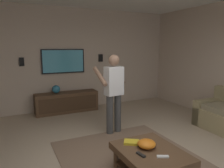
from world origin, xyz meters
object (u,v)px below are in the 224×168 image
object	(u,v)px
person_standing	(113,89)
wall_speaker_right	(22,62)
media_console	(67,102)
bowl	(147,144)
remote_black	(141,155)
remote_white	(163,157)
tv	(63,61)
book	(132,142)
vase_round	(56,89)
coffee_table	(150,157)
wall_speaker_left	(101,58)

from	to	relation	value
person_standing	wall_speaker_right	xyz separation A→B (m)	(2.13, 1.60, 0.48)
media_console	bowl	xyz separation A→B (m)	(-3.44, -0.27, 0.18)
wall_speaker_right	remote_black	bearing A→B (deg)	-163.26
media_console	bowl	world-z (taller)	media_console
media_console	remote_white	bearing A→B (deg)	4.64
tv	person_standing	size ratio (longest dim) A/B	0.73
tv	bowl	distance (m)	3.81
book	wall_speaker_right	xyz separation A→B (m)	(3.48, 1.23, 0.99)
media_console	wall_speaker_right	xyz separation A→B (m)	(0.25, 1.08, 1.14)
book	wall_speaker_right	bearing A→B (deg)	142.32
book	wall_speaker_right	size ratio (longest dim) A/B	1.00
person_standing	vase_round	world-z (taller)	person_standing
person_standing	vase_round	xyz separation A→B (m)	(1.91, 0.79, -0.27)
person_standing	bowl	size ratio (longest dim) A/B	6.37
coffee_table	wall_speaker_right	world-z (taller)	wall_speaker_right
tv	vase_round	distance (m)	0.81
coffee_table	remote_black	size ratio (longest dim) A/B	6.67
wall_speaker_left	media_console	bearing A→B (deg)	102.61
remote_black	wall_speaker_left	bearing A→B (deg)	156.71
remote_white	person_standing	bearing A→B (deg)	110.75
vase_round	wall_speaker_right	world-z (taller)	wall_speaker_right
book	person_standing	bearing A→B (deg)	107.77
bowl	remote_white	world-z (taller)	bowl
vase_round	wall_speaker_left	size ratio (longest dim) A/B	1.00
media_console	wall_speaker_right	bearing A→B (deg)	-103.26
remote_white	wall_speaker_left	distance (m)	4.22
tv	vase_round	world-z (taller)	tv
coffee_table	media_console	xyz separation A→B (m)	(3.53, 0.28, -0.02)
bowl	wall_speaker_left	bearing A→B (deg)	-13.18
remote_black	vase_round	distance (m)	3.65
remote_white	wall_speaker_right	bearing A→B (deg)	136.30
person_standing	remote_black	distance (m)	1.84
person_standing	remote_black	xyz separation A→B (m)	(-1.71, 0.44, -0.52)
coffee_table	remote_black	bearing A→B (deg)	107.22
remote_black	bowl	bearing A→B (deg)	120.02
bowl	wall_speaker_right	xyz separation A→B (m)	(3.69, 1.35, 0.95)
tv	wall_speaker_right	world-z (taller)	tv
coffee_table	tv	bearing A→B (deg)	4.23
coffee_table	book	bearing A→B (deg)	22.87
media_console	remote_black	size ratio (longest dim) A/B	11.33
book	wall_speaker_left	xyz separation A→B (m)	(3.48, -0.98, 1.04)
media_console	remote_black	distance (m)	3.59
person_standing	remote_black	world-z (taller)	person_standing
bowl	vase_round	size ratio (longest dim) A/B	1.17
remote_white	vase_round	world-z (taller)	vase_round
wall_speaker_left	wall_speaker_right	distance (m)	2.21
coffee_table	remote_white	bearing A→B (deg)	-173.50
person_standing	wall_speaker_right	bearing A→B (deg)	29.06
vase_round	book	bearing A→B (deg)	-172.50
remote_white	remote_black	world-z (taller)	same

